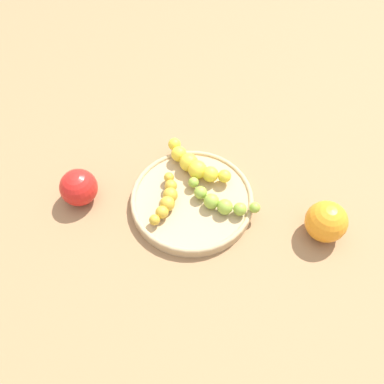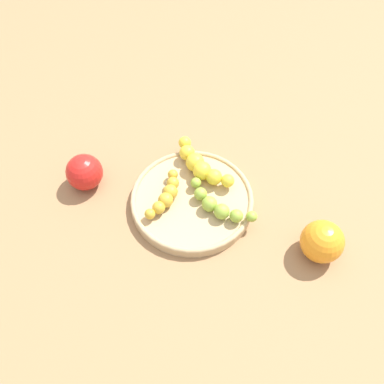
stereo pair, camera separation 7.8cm
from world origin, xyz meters
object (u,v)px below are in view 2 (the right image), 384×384
object	(u,v)px
banana_green	(218,205)
banana_spotted	(166,195)
orange_fruit	(322,241)
fruit_bowl	(192,200)
apple_red	(84,172)
banana_yellow	(200,165)

from	to	relation	value
banana_green	banana_spotted	bearing A→B (deg)	-66.42
banana_spotted	orange_fruit	size ratio (longest dim) A/B	1.51
fruit_bowl	banana_spotted	size ratio (longest dim) A/B	2.07
orange_fruit	banana_spotted	bearing A→B (deg)	74.54
banana_green	banana_spotted	size ratio (longest dim) A/B	1.12
orange_fruit	apple_red	distance (m)	0.46
banana_green	orange_fruit	distance (m)	0.19
orange_fruit	apple_red	xyz separation A→B (m)	(0.12, 0.45, -0.00)
fruit_bowl	banana_spotted	distance (m)	0.05
banana_yellow	banana_spotted	size ratio (longest dim) A/B	1.03
banana_spotted	apple_red	distance (m)	0.17
banana_green	apple_red	distance (m)	0.27
banana_yellow	orange_fruit	distance (m)	0.27
banana_spotted	orange_fruit	bearing A→B (deg)	3.02
fruit_bowl	orange_fruit	xyz separation A→B (m)	(-0.09, -0.23, 0.03)
apple_red	banana_spotted	bearing A→B (deg)	-103.35
fruit_bowl	banana_green	size ratio (longest dim) A/B	1.85
banana_yellow	apple_red	distance (m)	0.23
apple_red	banana_yellow	bearing A→B (deg)	-80.96
apple_red	fruit_bowl	bearing A→B (deg)	-98.30
banana_green	banana_yellow	size ratio (longest dim) A/B	1.09
banana_green	banana_yellow	distance (m)	0.10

